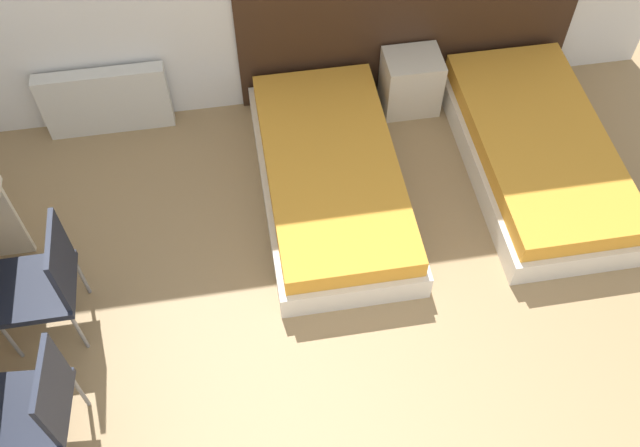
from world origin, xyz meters
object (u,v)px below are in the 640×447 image
object	(u,v)px
bed_near_window	(331,178)
chair_near_laptop	(44,281)
chair_near_notebook	(35,406)
bed_near_door	(537,152)
nightstand	(411,82)

from	to	relation	value
bed_near_window	chair_near_laptop	bearing A→B (deg)	-157.48
chair_near_notebook	bed_near_door	bearing A→B (deg)	29.32
bed_near_door	chair_near_notebook	xyz separation A→B (m)	(-3.36, -1.54, 0.32)
nightstand	chair_near_laptop	world-z (taller)	chair_near_laptop
nightstand	chair_near_laptop	size ratio (longest dim) A/B	0.53
chair_near_laptop	chair_near_notebook	distance (m)	0.78
chair_near_notebook	bed_near_window	bearing A→B (deg)	44.62
chair_near_laptop	chair_near_notebook	size ratio (longest dim) A/B	1.00
bed_near_door	nightstand	size ratio (longest dim) A/B	4.01
bed_near_window	chair_near_notebook	world-z (taller)	chair_near_notebook
chair_near_laptop	bed_near_window	bearing A→B (deg)	22.49
bed_near_door	nightstand	world-z (taller)	nightstand
bed_near_door	chair_near_laptop	size ratio (longest dim) A/B	2.14
bed_near_window	nightstand	bearing A→B (deg)	46.16
bed_near_door	chair_near_notebook	size ratio (longest dim) A/B	2.14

